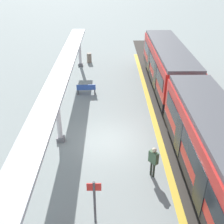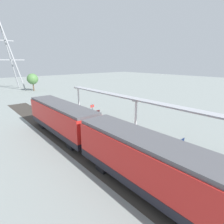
# 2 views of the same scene
# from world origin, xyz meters

# --- Properties ---
(ground_plane) EXTENTS (176.00, 176.00, 0.00)m
(ground_plane) POSITION_xyz_m (0.00, 0.00, 0.00)
(ground_plane) COLOR gray
(tactile_edge_strip) EXTENTS (0.36, 33.76, 0.01)m
(tactile_edge_strip) POSITION_xyz_m (-3.09, 0.00, 0.00)
(tactile_edge_strip) COLOR gold
(tactile_edge_strip) RESTS_ON ground
(trackbed) EXTENTS (3.20, 45.76, 0.01)m
(trackbed) POSITION_xyz_m (-4.87, 0.00, 0.00)
(trackbed) COLOR #38332D
(trackbed) RESTS_ON ground
(train_near_carriage) EXTENTS (2.65, 11.07, 3.48)m
(train_near_carriage) POSITION_xyz_m (-4.86, -7.90, 1.83)
(train_near_carriage) COLOR red
(train_near_carriage) RESTS_ON ground
(train_far_carriage) EXTENTS (2.65, 11.07, 3.48)m
(train_far_carriage) POSITION_xyz_m (-4.86, 3.75, 1.83)
(train_far_carriage) COLOR red
(train_far_carriage) RESTS_ON ground
(canopy_pillar_nearest) EXTENTS (1.10, 0.44, 3.42)m
(canopy_pillar_nearest) POSITION_xyz_m (2.82, -13.11, 1.73)
(canopy_pillar_nearest) COLOR slate
(canopy_pillar_nearest) RESTS_ON ground
(canopy_pillar_second) EXTENTS (1.10, 0.44, 3.42)m
(canopy_pillar_second) POSITION_xyz_m (2.82, -0.03, 1.73)
(canopy_pillar_second) COLOR slate
(canopy_pillar_second) RESTS_ON ground
(canopy_beam) EXTENTS (1.20, 27.07, 0.16)m
(canopy_beam) POSITION_xyz_m (2.82, 0.02, 3.50)
(canopy_beam) COLOR #A8AAB2
(canopy_beam) RESTS_ON canopy_pillar_nearest
(bench_near_end) EXTENTS (1.52, 0.50, 0.86)m
(bench_near_end) POSITION_xyz_m (1.75, -6.50, 0.44)
(bench_near_end) COLOR #3255AC
(bench_near_end) RESTS_ON ground
(trash_bin) EXTENTS (0.48, 0.48, 0.99)m
(trash_bin) POSITION_xyz_m (1.99, -14.15, 0.50)
(trash_bin) COLOR gray
(trash_bin) RESTS_ON ground
(platform_info_sign) EXTENTS (0.56, 0.10, 2.20)m
(platform_info_sign) POSITION_xyz_m (0.52, 5.71, 1.33)
(platform_info_sign) COLOR #4C4C51
(platform_info_sign) RESTS_ON ground
(passenger_waiting_near_edge) EXTENTS (0.48, 0.52, 1.70)m
(passenger_waiting_near_edge) POSITION_xyz_m (-2.19, 2.99, 1.06)
(passenger_waiting_near_edge) COLOR #262B21
(passenger_waiting_near_edge) RESTS_ON ground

